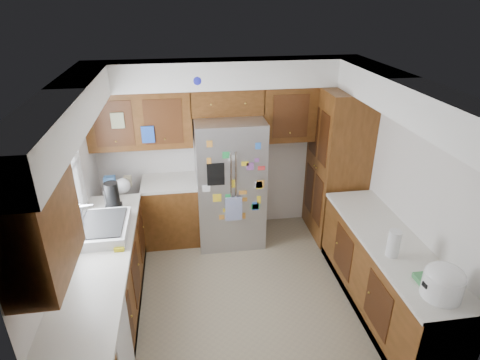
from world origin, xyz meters
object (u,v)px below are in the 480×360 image
object	(u,v)px
pantry	(337,165)
rice_cooker	(444,281)
fridge	(230,182)
paper_towel	(394,244)

from	to	relation	value
pantry	rice_cooker	distance (m)	2.48
rice_cooker	pantry	bearing A→B (deg)	89.99
fridge	paper_towel	xyz separation A→B (m)	(1.37, -1.93, 0.16)
pantry	paper_towel	distance (m)	1.88
pantry	rice_cooker	world-z (taller)	pantry
pantry	paper_towel	xyz separation A→B (m)	(-0.13, -1.88, -0.02)
rice_cooker	paper_towel	distance (m)	0.62
pantry	fridge	size ratio (longest dim) A/B	1.19
rice_cooker	paper_towel	bearing A→B (deg)	102.59
fridge	paper_towel	size ratio (longest dim) A/B	6.48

